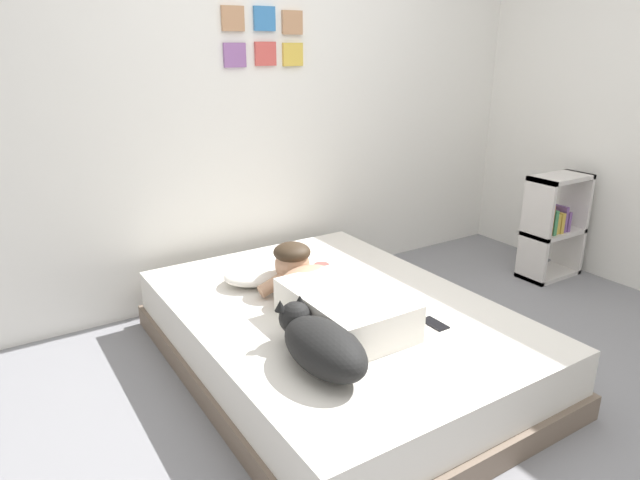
{
  "coord_description": "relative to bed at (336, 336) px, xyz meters",
  "views": [
    {
      "loc": [
        -1.68,
        -1.62,
        1.61
      ],
      "look_at": [
        -0.11,
        0.85,
        0.59
      ],
      "focal_mm": 31.6,
      "sensor_mm": 36.0,
      "label": 1
    }
  ],
  "objects": [
    {
      "name": "back_wall",
      "position": [
        0.21,
        1.18,
        1.08
      ],
      "size": [
        4.21,
        0.12,
        2.5
      ],
      "color": "silver",
      "rests_on": "ground"
    },
    {
      "name": "bed",
      "position": [
        0.0,
        0.0,
        0.0
      ],
      "size": [
        1.49,
        2.05,
        0.34
      ],
      "color": "#726051",
      "rests_on": "ground"
    },
    {
      "name": "coffee_cup",
      "position": [
        0.15,
        0.37,
        0.21
      ],
      "size": [
        0.12,
        0.09,
        0.07
      ],
      "color": "#D84C47",
      "rests_on": "bed"
    },
    {
      "name": "bookshelf",
      "position": [
        1.99,
        0.18,
        0.22
      ],
      "size": [
        0.45,
        0.24,
        0.75
      ],
      "color": "silver",
      "rests_on": "ground"
    },
    {
      "name": "cell_phone",
      "position": [
        0.29,
        -0.42,
        0.18
      ],
      "size": [
        0.07,
        0.14,
        0.01
      ],
      "primitive_type": "cube",
      "color": "black",
      "rests_on": "bed"
    },
    {
      "name": "dog",
      "position": [
        -0.37,
        -0.44,
        0.28
      ],
      "size": [
        0.26,
        0.57,
        0.21
      ],
      "color": "black",
      "rests_on": "bed"
    },
    {
      "name": "pillow",
      "position": [
        -0.14,
        0.49,
        0.23
      ],
      "size": [
        0.52,
        0.32,
        0.11
      ],
      "primitive_type": "ellipsoid",
      "color": "white",
      "rests_on": "bed"
    },
    {
      "name": "person_lying",
      "position": [
        -0.09,
        -0.07,
        0.28
      ],
      "size": [
        0.43,
        0.92,
        0.27
      ],
      "color": "silver",
      "rests_on": "bed"
    },
    {
      "name": "ground_plane",
      "position": [
        0.21,
        -0.54,
        -0.17
      ],
      "size": [
        12.42,
        12.42,
        0.0
      ],
      "primitive_type": "plane",
      "color": "gray"
    }
  ]
}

